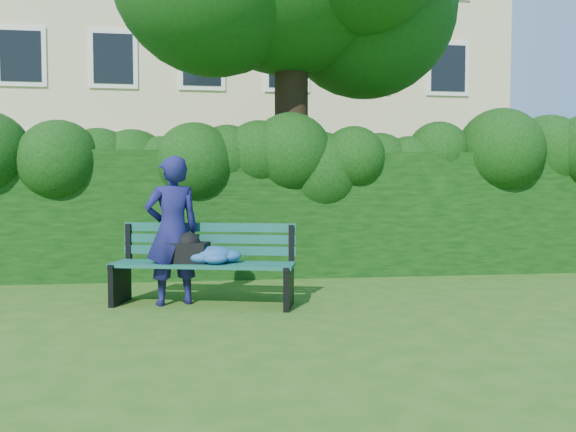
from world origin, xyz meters
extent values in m
plane|color=#265A17|center=(0.00, 0.00, 0.00)|extent=(80.00, 80.00, 0.00)
cube|color=beige|center=(0.00, 14.00, 6.00)|extent=(16.00, 8.00, 12.00)
cube|color=white|center=(-6.00, 9.98, 2.00)|extent=(1.30, 0.08, 1.60)
cube|color=black|center=(-6.00, 9.94, 2.00)|extent=(1.05, 0.04, 1.35)
cube|color=white|center=(-3.60, 9.98, 2.00)|extent=(1.30, 0.08, 1.60)
cube|color=black|center=(-3.60, 9.94, 2.00)|extent=(1.05, 0.04, 1.35)
cube|color=white|center=(-1.20, 9.98, 2.00)|extent=(1.30, 0.08, 1.60)
cube|color=black|center=(-1.20, 9.94, 2.00)|extent=(1.05, 0.04, 1.35)
cube|color=white|center=(1.20, 9.98, 2.00)|extent=(1.30, 0.08, 1.60)
cube|color=black|center=(1.20, 9.94, 2.00)|extent=(1.05, 0.04, 1.35)
cube|color=white|center=(3.60, 9.98, 2.00)|extent=(1.30, 0.08, 1.60)
cube|color=black|center=(3.60, 9.94, 2.00)|extent=(1.05, 0.04, 1.35)
cube|color=white|center=(6.00, 9.98, 2.00)|extent=(1.30, 0.08, 1.60)
cube|color=black|center=(6.00, 9.94, 2.00)|extent=(1.05, 0.04, 1.35)
cube|color=white|center=(-6.00, 9.98, 4.80)|extent=(1.30, 0.08, 1.60)
cube|color=black|center=(-6.00, 9.94, 4.80)|extent=(1.05, 0.04, 1.35)
cube|color=white|center=(-3.60, 9.98, 4.80)|extent=(1.30, 0.08, 1.60)
cube|color=black|center=(-3.60, 9.94, 4.80)|extent=(1.05, 0.04, 1.35)
cube|color=white|center=(-1.20, 9.98, 4.80)|extent=(1.30, 0.08, 1.60)
cube|color=black|center=(-1.20, 9.94, 4.80)|extent=(1.05, 0.04, 1.35)
cube|color=white|center=(1.20, 9.98, 4.80)|extent=(1.30, 0.08, 1.60)
cube|color=black|center=(1.20, 9.94, 4.80)|extent=(1.05, 0.04, 1.35)
cube|color=white|center=(3.60, 9.98, 4.80)|extent=(1.30, 0.08, 1.60)
cube|color=black|center=(3.60, 9.94, 4.80)|extent=(1.05, 0.04, 1.35)
cube|color=white|center=(6.00, 9.98, 4.80)|extent=(1.30, 0.08, 1.60)
cube|color=black|center=(6.00, 9.94, 4.80)|extent=(1.05, 0.04, 1.35)
cube|color=black|center=(0.00, 2.20, 0.90)|extent=(10.00, 1.00, 1.80)
cylinder|color=black|center=(0.33, 2.69, 2.31)|extent=(0.52, 0.52, 4.62)
sphere|color=#173F13|center=(1.63, 3.09, 4.25)|extent=(2.96, 2.96, 2.96)
cube|color=#0F4B3E|center=(-1.05, -0.08, 0.45)|extent=(1.96, 0.58, 0.04)
cube|color=#0F4B3E|center=(-1.02, 0.04, 0.45)|extent=(1.96, 0.58, 0.04)
cube|color=#0F4B3E|center=(-0.99, 0.15, 0.45)|extent=(1.96, 0.58, 0.04)
cube|color=#0F4B3E|center=(-0.96, 0.27, 0.45)|extent=(1.96, 0.58, 0.04)
cube|color=#0F4B3E|center=(-0.94, 0.35, 0.58)|extent=(1.94, 0.52, 0.10)
cube|color=#0F4B3E|center=(-0.94, 0.36, 0.71)|extent=(1.94, 0.52, 0.10)
cube|color=#0F4B3E|center=(-0.94, 0.37, 0.84)|extent=(1.94, 0.52, 0.10)
cube|color=black|center=(-1.93, 0.33, 0.22)|extent=(0.18, 0.50, 0.44)
cube|color=black|center=(-1.86, 0.58, 0.65)|extent=(0.07, 0.07, 0.45)
cube|color=black|center=(-1.94, 0.28, 0.44)|extent=(0.16, 0.42, 0.05)
cube|color=black|center=(-0.09, -0.14, 0.22)|extent=(0.18, 0.50, 0.44)
cube|color=black|center=(-0.02, 0.12, 0.65)|extent=(0.07, 0.07, 0.45)
cube|color=black|center=(-0.10, -0.18, 0.44)|extent=(0.16, 0.42, 0.05)
cube|color=white|center=(-1.38, 0.14, 0.48)|extent=(0.21, 0.17, 0.02)
cube|color=black|center=(-1.16, 0.13, 0.58)|extent=(0.48, 0.37, 0.22)
imported|color=#171752|center=(-1.34, 0.19, 0.82)|extent=(0.68, 0.55, 1.64)
camera|label=1|loc=(-0.87, -6.07, 1.30)|focal=35.00mm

